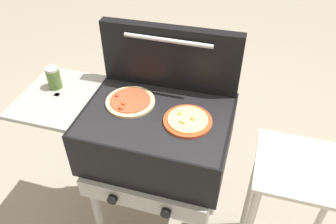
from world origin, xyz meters
name	(u,v)px	position (x,y,z in m)	size (l,w,h in m)	color
grill	(154,137)	(-0.01, 0.00, 0.76)	(0.96, 0.53, 0.90)	black
grill_lid_open	(171,58)	(0.00, 0.21, 1.05)	(0.63, 0.09, 0.30)	black
pizza_pepperoni	(130,101)	(-0.14, 0.04, 0.91)	(0.22, 0.22, 0.03)	beige
pizza_cheese	(188,120)	(0.14, -0.02, 0.91)	(0.20, 0.20, 0.03)	#C64723
sauce_jar	(54,78)	(-0.51, 0.05, 0.95)	(0.06, 0.06, 0.11)	#4C6B2D
prep_table	(297,199)	(0.66, 0.00, 0.54)	(0.44, 0.36, 0.76)	beige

